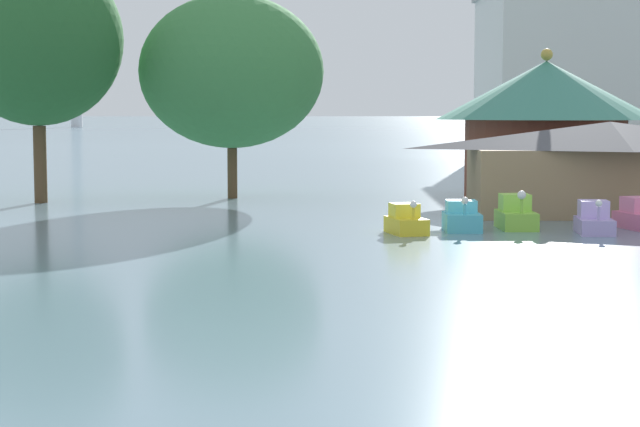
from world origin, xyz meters
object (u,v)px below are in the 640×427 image
boathouse (609,167)px  pedal_boat_lavender (594,221)px  pedal_boat_yellow (406,222)px  shoreline_tree_mid (232,71)px  green_roof_pavilion (545,120)px  pedal_boat_cyan (462,218)px  pedal_boat_lime (516,215)px  shoreline_tree_tall_left (37,40)px

boathouse → pedal_boat_lavender: bearing=-108.3°
pedal_boat_yellow → shoreline_tree_mid: (-9.05, 18.52, 6.98)m
green_roof_pavilion → shoreline_tree_mid: bearing=177.8°
pedal_boat_lavender → pedal_boat_cyan: bearing=-94.9°
pedal_boat_yellow → pedal_boat_cyan: bearing=99.1°
pedal_boat_yellow → pedal_boat_lime: (4.98, 1.98, 0.10)m
pedal_boat_cyan → boathouse: size_ratio=0.16×
green_roof_pavilion → shoreline_tree_tall_left: bearing=-174.9°
pedal_boat_lime → pedal_boat_lavender: (3.01, -1.78, -0.06)m
pedal_boat_lime → boathouse: size_ratio=0.19×
pedal_boat_lavender → boathouse: size_ratio=0.18×
pedal_boat_lavender → boathouse: 8.58m
pedal_boat_yellow → pedal_boat_lavender: size_ratio=0.96×
shoreline_tree_tall_left → boathouse: bearing=-13.2°
pedal_boat_lime → green_roof_pavilion: bearing=162.7°
pedal_boat_cyan → pedal_boat_lavender: (5.50, -0.90, 0.01)m
green_roof_pavilion → pedal_boat_lavender: bearing=-94.3°
green_roof_pavilion → shoreline_tree_tall_left: 29.37m
shoreline_tree_tall_left → pedal_boat_lime: bearing=-28.3°
pedal_boat_lime → pedal_boat_lavender: pedal_boat_lime is taller
pedal_boat_yellow → green_roof_pavilion: 20.52m
pedal_boat_yellow → pedal_boat_lavender: (8.00, 0.20, 0.03)m
shoreline_tree_mid → pedal_boat_lime: bearing=-49.7°
boathouse → green_roof_pavilion: (-1.30, 9.66, 2.24)m
shoreline_tree_tall_left → pedal_boat_cyan: bearing=-32.6°
pedal_boat_cyan → boathouse: 10.92m
pedal_boat_cyan → green_roof_pavilion: (6.82, 16.71, 4.13)m
shoreline_tree_tall_left → shoreline_tree_mid: (10.55, 3.30, -1.65)m
pedal_boat_lime → boathouse: bearing=135.6°
pedal_boat_yellow → boathouse: size_ratio=0.17×
pedal_boat_cyan → green_roof_pavilion: size_ratio=0.18×
pedal_boat_lavender → shoreline_tree_mid: 25.97m
pedal_boat_lavender → green_roof_pavilion: bearing=-180.0°
pedal_boat_cyan → boathouse: (8.12, 7.05, 1.90)m
shoreline_tree_mid → shoreline_tree_tall_left: bearing=-162.7°
pedal_boat_cyan → pedal_boat_lavender: size_ratio=0.89×
pedal_boat_yellow → pedal_boat_lime: bearing=97.0°
pedal_boat_lime → pedal_boat_yellow: bearing=-70.3°
pedal_boat_yellow → shoreline_tree_tall_left: bearing=-142.5°
pedal_boat_lime → shoreline_tree_mid: shoreline_tree_mid is taller
boathouse → shoreline_tree_tall_left: (-30.22, 7.08, 6.71)m
pedal_boat_cyan → pedal_boat_lime: size_ratio=0.84×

